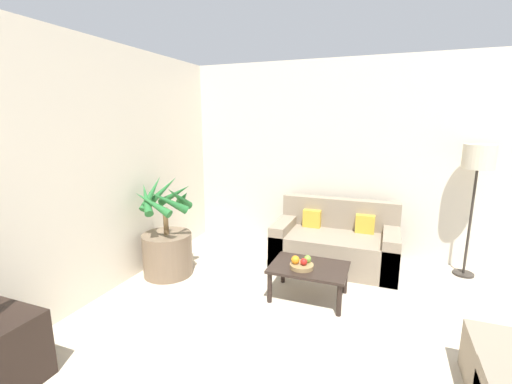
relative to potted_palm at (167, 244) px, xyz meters
The scene contains 9 objects.
wall_back 3.57m from the potted_palm, 27.77° to the left, with size 8.41×0.06×2.70m.
potted_palm is the anchor object (origin of this frame).
sofa_loveseat 2.15m from the potted_palm, 28.68° to the left, with size 1.56×0.83×0.83m.
floor_lamp 3.80m from the potted_palm, 20.63° to the left, with size 0.34×0.34×1.61m.
coffee_table 1.75m from the potted_palm, ahead, with size 0.81×0.58×0.36m.
fruit_bowl 1.69m from the potted_palm, ahead, with size 0.25×0.25×0.04m.
apple_red 1.72m from the potted_palm, ahead, with size 0.07×0.07×0.07m.
apple_green 1.74m from the potted_palm, ahead, with size 0.08×0.08×0.08m.
orange_fruit 1.63m from the potted_palm, ahead, with size 0.09×0.09×0.09m.
Camera 1 is at (-0.60, 1.84, 1.89)m, focal length 24.00 mm.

